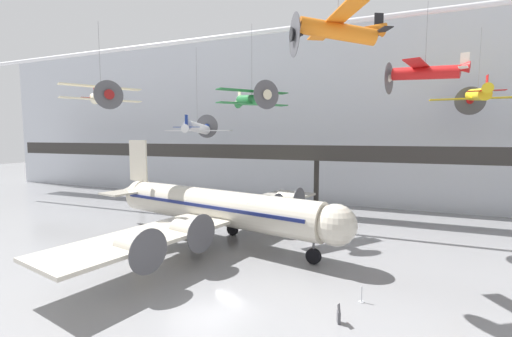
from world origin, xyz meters
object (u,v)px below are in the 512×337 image
object	(u,v)px
suspended_plane_orange_highwing	(338,30)
suspended_plane_cream_biplane	(101,95)
airliner_silver_main	(212,207)
suspended_plane_yellow_lowwing	(478,95)
suspended_plane_white_twin	(197,128)
stanchion_barrier	(361,297)
suspended_plane_red_highwing	(425,72)
suspended_plane_green_biplane	(252,100)
info_sign_pedestal	(339,315)

from	to	relation	value
suspended_plane_orange_highwing	suspended_plane_cream_biplane	bearing A→B (deg)	-37.47
airliner_silver_main	suspended_plane_yellow_lowwing	world-z (taller)	suspended_plane_yellow_lowwing
suspended_plane_white_twin	stanchion_barrier	distance (m)	32.20
airliner_silver_main	suspended_plane_red_highwing	bearing A→B (deg)	28.91
airliner_silver_main	suspended_plane_red_highwing	xyz separation A→B (m)	(19.16, 5.86, 12.95)
suspended_plane_green_biplane	info_sign_pedestal	distance (m)	24.67
suspended_plane_orange_highwing	suspended_plane_cream_biplane	size ratio (longest dim) A/B	0.84
suspended_plane_yellow_lowwing	stanchion_barrier	distance (m)	29.91
suspended_plane_red_highwing	suspended_plane_cream_biplane	distance (m)	32.68
suspended_plane_cream_biplane	suspended_plane_yellow_lowwing	bearing A→B (deg)	55.19
stanchion_barrier	info_sign_pedestal	world-z (taller)	info_sign_pedestal
suspended_plane_white_twin	info_sign_pedestal	world-z (taller)	suspended_plane_white_twin
suspended_plane_green_biplane	stanchion_barrier	bearing A→B (deg)	-6.35
suspended_plane_orange_highwing	suspended_plane_cream_biplane	xyz separation A→B (m)	(-25.55, 3.46, -2.92)
suspended_plane_green_biplane	suspended_plane_cream_biplane	distance (m)	16.25
suspended_plane_white_twin	stanchion_barrier	world-z (taller)	suspended_plane_white_twin
stanchion_barrier	suspended_plane_cream_biplane	bearing A→B (deg)	167.45
suspended_plane_yellow_lowwing	suspended_plane_orange_highwing	world-z (taller)	suspended_plane_orange_highwing
suspended_plane_white_twin	suspended_plane_cream_biplane	bearing A→B (deg)	152.60
suspended_plane_white_twin	suspended_plane_cream_biplane	distance (m)	13.51
stanchion_barrier	info_sign_pedestal	xyz separation A→B (m)	(-0.97, -3.06, 0.13)
airliner_silver_main	suspended_plane_orange_highwing	xyz separation A→B (m)	(12.90, -4.93, 14.40)
suspended_plane_red_highwing	suspended_plane_yellow_lowwing	distance (m)	12.06
suspended_plane_cream_biplane	stanchion_barrier	world-z (taller)	suspended_plane_cream_biplane
suspended_plane_green_biplane	suspended_plane_cream_biplane	size ratio (longest dim) A/B	0.99
suspended_plane_orange_highwing	suspended_plane_green_biplane	distance (m)	15.29
suspended_plane_white_twin	info_sign_pedestal	distance (m)	33.35
airliner_silver_main	suspended_plane_cream_biplane	world-z (taller)	suspended_plane_cream_biplane
airliner_silver_main	suspended_plane_orange_highwing	bearing A→B (deg)	-9.00
suspended_plane_red_highwing	suspended_plane_white_twin	xyz separation A→B (m)	(-27.59, 5.09, -4.71)
stanchion_barrier	suspended_plane_orange_highwing	bearing A→B (deg)	130.26
airliner_silver_main	suspended_plane_yellow_lowwing	size ratio (longest dim) A/B	3.50
suspended_plane_red_highwing	stanchion_barrier	distance (m)	21.44
suspended_plane_orange_highwing	suspended_plane_cream_biplane	world-z (taller)	suspended_plane_orange_highwing
airliner_silver_main	suspended_plane_green_biplane	world-z (taller)	suspended_plane_green_biplane
suspended_plane_yellow_lowwing	stanchion_barrier	bearing A→B (deg)	155.36
suspended_plane_yellow_lowwing	info_sign_pedestal	distance (m)	32.66
airliner_silver_main	suspended_plane_red_highwing	distance (m)	23.86
airliner_silver_main	info_sign_pedestal	world-z (taller)	airliner_silver_main
suspended_plane_yellow_lowwing	suspended_plane_green_biplane	world-z (taller)	suspended_plane_yellow_lowwing
suspended_plane_red_highwing	suspended_plane_yellow_lowwing	size ratio (longest dim) A/B	0.89
suspended_plane_yellow_lowwing	info_sign_pedestal	world-z (taller)	suspended_plane_yellow_lowwing
suspended_plane_red_highwing	suspended_plane_orange_highwing	distance (m)	12.56
suspended_plane_yellow_lowwing	suspended_plane_green_biplane	distance (m)	25.62
suspended_plane_orange_highwing	stanchion_barrier	bearing A→B (deg)	100.50
suspended_plane_yellow_lowwing	info_sign_pedestal	bearing A→B (deg)	155.95
suspended_plane_orange_highwing	suspended_plane_green_biplane	xyz separation A→B (m)	(-10.81, 10.30, -3.29)
suspended_plane_red_highwing	suspended_plane_orange_highwing	xyz separation A→B (m)	(-6.27, -10.79, 1.45)
suspended_plane_red_highwing	suspended_plane_cream_biplane	xyz separation A→B (m)	(-31.82, -7.33, -1.46)
suspended_plane_red_highwing	stanchion_barrier	bearing A→B (deg)	87.39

